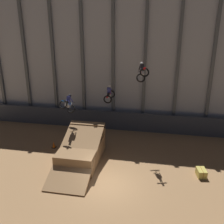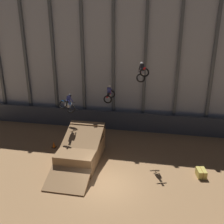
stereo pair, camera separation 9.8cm
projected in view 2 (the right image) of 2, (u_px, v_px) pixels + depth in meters
The scene contains 9 objects.
ground_plane at pixel (108, 185), 17.89m from camera, with size 60.00×60.00×0.00m, color #9E754C.
arena_back_wall at pixel (129, 66), 25.14m from camera, with size 32.00×0.40×12.76m.
lower_barrier at pixel (127, 121), 26.22m from camera, with size 31.36×0.20×1.90m.
dirt_ramp at pixel (82, 151), 20.70m from camera, with size 2.93×6.54×2.61m.
rider_bike_left_air at pixel (68, 104), 21.20m from camera, with size 1.02×1.77×1.68m.
rider_bike_center_air at pixel (109, 94), 22.87m from camera, with size 0.76×1.78×1.48m.
rider_bike_right_air at pixel (142, 72), 20.15m from camera, with size 1.18×1.81×1.68m.
traffic_cone_near_ramp at pixel (54, 145), 22.94m from camera, with size 0.36×0.36×0.58m.
hay_bale_trackside at pixel (201, 173), 18.79m from camera, with size 0.75×0.99×0.57m.
Camera 2 is at (3.16, -14.73, 10.87)m, focal length 42.00 mm.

